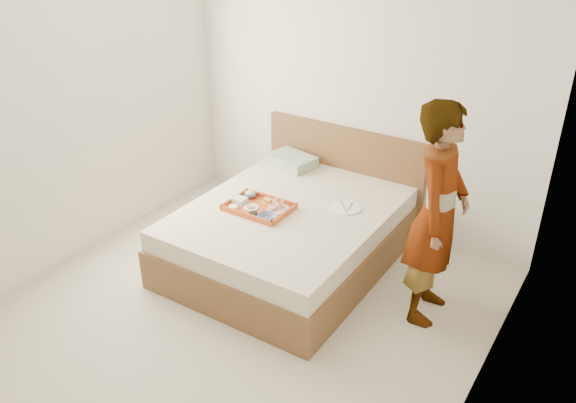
{
  "coord_description": "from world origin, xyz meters",
  "views": [
    {
      "loc": [
        2.28,
        -2.68,
        2.89
      ],
      "look_at": [
        -0.03,
        0.9,
        0.65
      ],
      "focal_mm": 36.59,
      "sensor_mm": 36.0,
      "label": 1
    }
  ],
  "objects_px": {
    "tray": "(259,207)",
    "bed": "(289,235)",
    "dinner_plate": "(346,207)",
    "person": "(438,215)"
  },
  "relations": [
    {
      "from": "bed",
      "to": "dinner_plate",
      "type": "bearing_deg",
      "value": 32.55
    },
    {
      "from": "tray",
      "to": "dinner_plate",
      "type": "relative_size",
      "value": 2.04
    },
    {
      "from": "bed",
      "to": "tray",
      "type": "relative_size",
      "value": 3.76
    },
    {
      "from": "bed",
      "to": "person",
      "type": "relative_size",
      "value": 1.17
    },
    {
      "from": "tray",
      "to": "dinner_plate",
      "type": "distance_m",
      "value": 0.74
    },
    {
      "from": "tray",
      "to": "person",
      "type": "distance_m",
      "value": 1.51
    },
    {
      "from": "bed",
      "to": "dinner_plate",
      "type": "xyz_separation_m",
      "value": [
        0.4,
        0.26,
        0.27
      ]
    },
    {
      "from": "dinner_plate",
      "to": "person",
      "type": "bearing_deg",
      "value": -17.55
    },
    {
      "from": "tray",
      "to": "person",
      "type": "bearing_deg",
      "value": 5.48
    },
    {
      "from": "tray",
      "to": "bed",
      "type": "bearing_deg",
      "value": 38.01
    }
  ]
}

